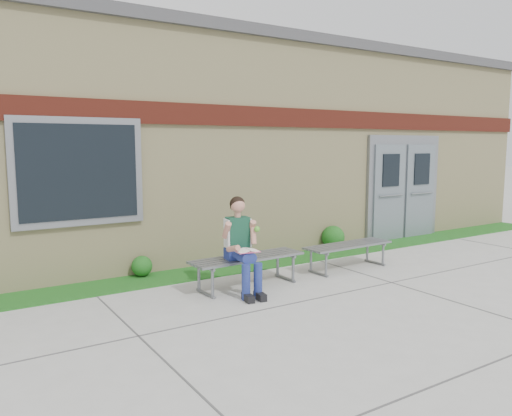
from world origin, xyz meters
TOP-DOWN VIEW (x-y plane):
  - ground at (0.00, 0.00)m, footprint 80.00×80.00m
  - grass_strip at (0.00, 2.60)m, footprint 16.00×0.80m
  - school_building at (-0.00, 5.99)m, footprint 16.20×6.22m
  - bench_left at (-0.97, 1.50)m, footprint 1.79×0.56m
  - bench_right at (1.03, 1.50)m, footprint 1.67×0.51m
  - girl at (-1.20, 1.30)m, footprint 0.49×0.85m
  - shrub_mid at (-2.12, 2.85)m, footprint 0.33×0.33m
  - shrub_east at (1.87, 2.85)m, footprint 0.46×0.46m

SIDE VIEW (x-z plane):
  - ground at x=0.00m, z-range 0.00..0.00m
  - grass_strip at x=0.00m, z-range 0.00..0.02m
  - shrub_mid at x=-2.12m, z-range 0.02..0.35m
  - shrub_east at x=1.87m, z-range 0.02..0.48m
  - bench_right at x=1.03m, z-range 0.12..0.55m
  - bench_left at x=-0.97m, z-range 0.13..0.59m
  - girl at x=-1.20m, z-range 0.03..1.40m
  - school_building at x=0.00m, z-range 0.00..4.20m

